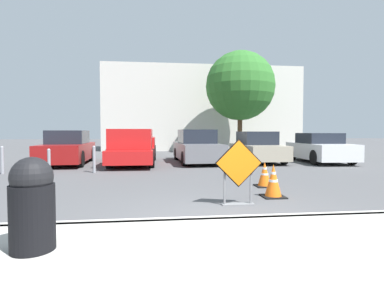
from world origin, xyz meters
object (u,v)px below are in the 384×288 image
(traffic_cone_second, at_px, (265,175))
(parked_car_third, at_px, (257,148))
(trash_bin, at_px, (32,203))
(bollard_nearest, at_px, (94,158))
(road_closed_sign, at_px, (238,169))
(parked_car_second, at_px, (197,147))
(parked_car_nearest, at_px, (68,149))
(bollard_third, at_px, (2,159))
(bollard_second, at_px, (49,160))
(parked_car_fourth, at_px, (320,148))
(pickup_truck, at_px, (133,149))
(traffic_cone_nearest, at_px, (273,181))

(traffic_cone_second, relative_size, parked_car_third, 0.16)
(trash_bin, bearing_deg, bollard_nearest, 96.57)
(traffic_cone_second, bearing_deg, road_closed_sign, -123.19)
(parked_car_second, distance_m, bollard_nearest, 5.38)
(parked_car_nearest, distance_m, bollard_third, 3.38)
(bollard_nearest, distance_m, bollard_second, 1.59)
(road_closed_sign, relative_size, trash_bin, 1.26)
(parked_car_nearest, relative_size, parked_car_fourth, 1.07)
(bollard_second, xyz_separation_m, bollard_third, (-1.59, 0.00, 0.05))
(traffic_cone_second, distance_m, parked_car_fourth, 7.89)
(bollard_nearest, bearing_deg, parked_car_third, 23.58)
(parked_car_nearest, height_order, pickup_truck, pickup_truck)
(parked_car_fourth, distance_m, bollard_second, 12.19)
(traffic_cone_second, height_order, parked_car_second, parked_car_second)
(traffic_cone_nearest, bearing_deg, pickup_truck, 117.35)
(parked_car_third, height_order, parked_car_fourth, parked_car_third)
(parked_car_third, distance_m, bollard_third, 10.93)
(parked_car_third, xyz_separation_m, bollard_nearest, (-7.28, -3.18, -0.17))
(parked_car_third, bearing_deg, bollard_second, 19.73)
(bollard_nearest, bearing_deg, pickup_truck, 64.56)
(parked_car_third, relative_size, parked_car_fourth, 1.02)
(traffic_cone_second, relative_size, bollard_third, 0.68)
(parked_car_fourth, distance_m, bollard_nearest, 10.65)
(road_closed_sign, height_order, parked_car_nearest, parked_car_nearest)
(parked_car_third, bearing_deg, parked_car_second, -2.14)
(traffic_cone_nearest, bearing_deg, parked_car_third, 73.79)
(traffic_cone_nearest, relative_size, parked_car_fourth, 0.18)
(parked_car_third, xyz_separation_m, trash_bin, (-6.39, -10.89, -0.01))
(parked_car_second, bearing_deg, parked_car_third, 174.86)
(pickup_truck, relative_size, bollard_third, 5.43)
(bollard_nearest, height_order, bollard_second, bollard_nearest)
(parked_car_second, bearing_deg, road_closed_sign, 85.22)
(road_closed_sign, distance_m, bollard_second, 7.74)
(parked_car_second, height_order, bollard_second, parked_car_second)
(parked_car_fourth, bearing_deg, traffic_cone_nearest, 56.97)
(road_closed_sign, height_order, pickup_truck, pickup_truck)
(trash_bin, height_order, bollard_nearest, trash_bin)
(traffic_cone_nearest, distance_m, traffic_cone_second, 1.34)
(parked_car_third, relative_size, bollard_second, 4.72)
(road_closed_sign, height_order, parked_car_second, parked_car_second)
(traffic_cone_nearest, xyz_separation_m, parked_car_fourth, (5.33, 7.36, 0.31))
(bollard_third, bearing_deg, traffic_cone_second, -22.00)
(bollard_nearest, bearing_deg, parked_car_fourth, 14.37)
(bollard_nearest, bearing_deg, trash_bin, -83.43)
(road_closed_sign, relative_size, parked_car_fourth, 0.33)
(bollard_second, height_order, bollard_third, bollard_third)
(parked_car_second, relative_size, parked_car_fourth, 1.15)
(traffic_cone_second, distance_m, bollard_nearest, 6.27)
(traffic_cone_nearest, relative_size, bollard_third, 0.76)
(pickup_truck, distance_m, bollard_second, 3.81)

